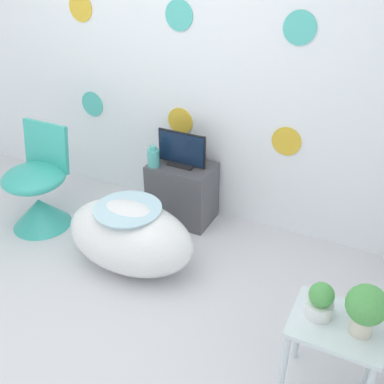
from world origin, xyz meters
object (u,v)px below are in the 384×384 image
(bathtub, at_px, (130,236))
(tv, at_px, (182,151))
(vase, at_px, (153,157))
(potted_plant_left, at_px, (320,301))
(potted_plant_right, at_px, (366,307))
(chair, at_px, (38,194))

(bathtub, relative_size, tv, 2.34)
(vase, distance_m, potted_plant_left, 1.77)
(potted_plant_left, distance_m, potted_plant_right, 0.20)
(potted_plant_left, bearing_deg, bathtub, 163.45)
(bathtub, bearing_deg, vase, 104.34)
(chair, xyz_separation_m, potted_plant_left, (2.24, -0.51, 0.30))
(tv, bearing_deg, chair, -148.63)
(bathtub, bearing_deg, potted_plant_left, -16.55)
(tv, xyz_separation_m, vase, (-0.19, -0.11, -0.05))
(tv, bearing_deg, bathtub, -92.94)
(chair, bearing_deg, bathtub, -6.96)
(bathtub, height_order, potted_plant_right, potted_plant_right)
(chair, relative_size, potted_plant_right, 3.12)
(bathtub, relative_size, vase, 5.56)
(vase, distance_m, potted_plant_right, 1.95)
(bathtub, distance_m, vase, 0.68)
(tv, height_order, vase, tv)
(chair, height_order, potted_plant_right, chair)
(bathtub, xyz_separation_m, chair, (-0.92, 0.11, 0.03))
(bathtub, xyz_separation_m, vase, (-0.15, 0.58, 0.31))
(chair, height_order, potted_plant_left, chair)
(tv, bearing_deg, vase, -149.57)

